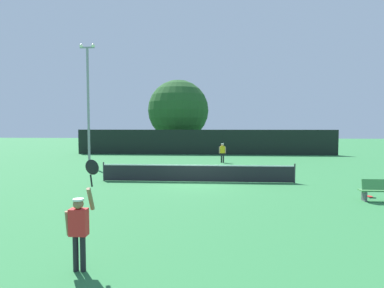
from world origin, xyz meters
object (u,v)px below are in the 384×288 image
player_serving (79,223)px  parked_car_mid (188,143)px  spare_racket (369,196)px  player_receiving (222,151)px  tennis_ball (172,171)px  parked_car_far (259,143)px  large_tree (178,110)px  courtside_bench (383,190)px  parked_car_near (145,143)px  light_pole (88,98)px

player_serving → parked_car_mid: 35.86m
spare_racket → player_receiving: bearing=116.1°
player_serving → tennis_ball: bearing=89.8°
parked_car_far → player_receiving: bearing=-100.0°
player_serving → tennis_ball: 14.96m
spare_racket → large_tree: (-11.31, 25.76, 5.03)m
courtside_bench → parked_car_near: size_ratio=0.43×
courtside_bench → parked_car_far: (-0.88, 29.72, 0.30)m
courtside_bench → parked_car_far: parked_car_far is taller
spare_racket → parked_car_near: bearing=120.6°
player_serving → player_receiving: 20.70m
tennis_ball → light_pole: light_pole is taller
player_receiving → parked_car_mid: parked_car_mid is taller
courtside_bench → light_pole: 19.64m
spare_racket → parked_car_far: (-0.78, 28.85, 0.76)m
light_pole → parked_car_mid: bearing=72.7°
player_receiving → tennis_ball: size_ratio=24.04×
spare_racket → parked_car_far: 28.87m
player_serving → courtside_bench: player_serving is taller
large_tree → parked_car_near: size_ratio=2.10×
tennis_ball → large_tree: bearing=94.8°
courtside_bench → large_tree: large_tree is taller
player_serving → parked_car_near: 35.23m
player_serving → parked_car_mid: player_serving is taller
light_pole → large_tree: 17.52m
player_receiving → large_tree: 14.79m
light_pole → parked_car_mid: (5.95, 19.06, -4.39)m
player_serving → player_receiving: player_serving is taller
light_pole → parked_car_near: (0.39, 17.90, -4.39)m
player_serving → light_pole: 18.46m
courtside_bench → large_tree: (-11.42, 26.63, 4.57)m
tennis_ball → parked_car_near: (-6.12, 19.78, 0.74)m
large_tree → parked_car_mid: (1.02, 2.25, -4.27)m
player_receiving → tennis_ball: player_receiving is taller
light_pole → parked_car_far: 25.58m
courtside_bench → parked_car_far: bearing=91.7°
player_serving → spare_racket: bearing=38.7°
courtside_bench → parked_car_near: parked_car_near is taller
player_receiving → parked_car_mid: bearing=-75.0°
courtside_bench → parked_car_near: 31.99m
player_receiving → light_pole: light_pole is taller
parked_car_near → parked_car_far: same height
player_receiving → courtside_bench: 14.78m
courtside_bench → parked_car_mid: parked_car_mid is taller
tennis_ball → courtside_bench: (9.83, -7.94, 0.45)m
spare_racket → courtside_bench: bearing=-83.1°
player_receiving → parked_car_far: size_ratio=0.37×
player_receiving → large_tree: bearing=-68.6°
courtside_bench → light_pole: size_ratio=0.20×
courtside_bench → parked_car_mid: 30.70m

